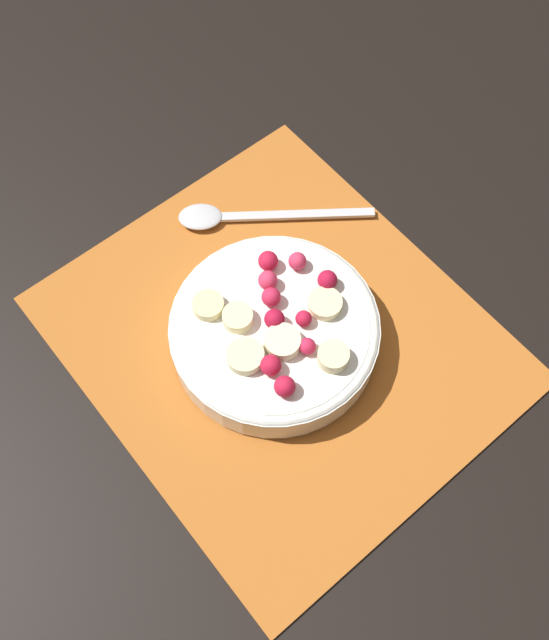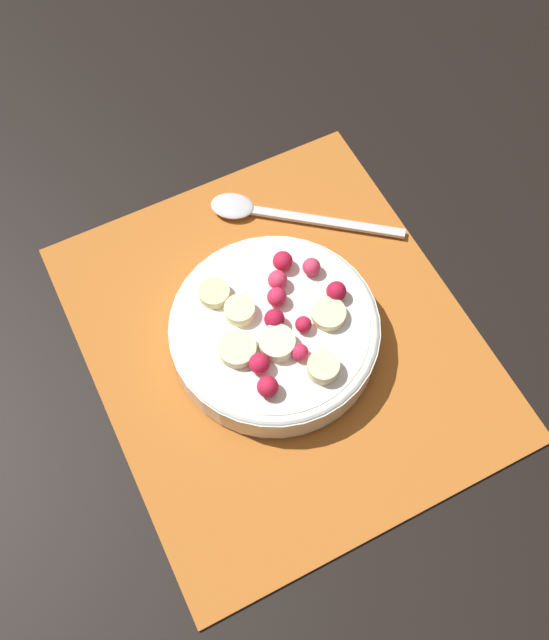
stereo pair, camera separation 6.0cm
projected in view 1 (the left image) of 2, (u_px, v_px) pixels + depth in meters
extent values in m
plane|color=black|center=(279.00, 339.00, 0.65)|extent=(3.00, 3.00, 0.00)
cube|color=#B26023|center=(279.00, 338.00, 0.64)|extent=(0.38, 0.33, 0.01)
cylinder|color=silver|center=(275.00, 333.00, 0.63)|extent=(0.18, 0.18, 0.03)
torus|color=silver|center=(275.00, 327.00, 0.62)|extent=(0.18, 0.18, 0.01)
cylinder|color=white|center=(275.00, 324.00, 0.61)|extent=(0.17, 0.17, 0.00)
cylinder|color=#F4EAB7|center=(283.00, 342.00, 0.60)|extent=(0.04, 0.04, 0.01)
cylinder|color=beige|center=(238.00, 318.00, 0.61)|extent=(0.04, 0.04, 0.01)
cylinder|color=beige|center=(325.00, 304.00, 0.61)|extent=(0.04, 0.04, 0.01)
cylinder|color=beige|center=(245.00, 356.00, 0.59)|extent=(0.04, 0.04, 0.01)
cylinder|color=beige|center=(208.00, 305.00, 0.61)|extent=(0.04, 0.04, 0.01)
cylinder|color=beige|center=(333.00, 357.00, 0.59)|extent=(0.04, 0.04, 0.01)
sphere|color=#B21433|center=(274.00, 319.00, 0.60)|extent=(0.02, 0.02, 0.02)
sphere|color=red|center=(285.00, 386.00, 0.58)|extent=(0.02, 0.02, 0.02)
sphere|color=#D12347|center=(308.00, 346.00, 0.59)|extent=(0.01, 0.01, 0.01)
sphere|color=#D12347|center=(271.00, 297.00, 0.61)|extent=(0.02, 0.02, 0.02)
sphere|color=#DB3356|center=(297.00, 261.00, 0.63)|extent=(0.02, 0.02, 0.02)
sphere|color=red|center=(271.00, 365.00, 0.58)|extent=(0.02, 0.02, 0.02)
sphere|color=#B21433|center=(324.00, 277.00, 0.62)|extent=(0.02, 0.02, 0.02)
sphere|color=red|center=(268.00, 261.00, 0.63)|extent=(0.02, 0.02, 0.02)
sphere|color=red|center=(304.00, 318.00, 0.60)|extent=(0.01, 0.01, 0.01)
sphere|color=#DB3356|center=(268.00, 280.00, 0.62)|extent=(0.02, 0.02, 0.02)
cube|color=silver|center=(297.00, 215.00, 0.70)|extent=(0.10, 0.13, 0.00)
ellipsoid|color=silver|center=(200.00, 217.00, 0.70)|extent=(0.05, 0.05, 0.01)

